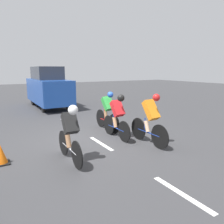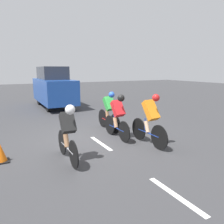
{
  "view_description": "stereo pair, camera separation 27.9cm",
  "coord_description": "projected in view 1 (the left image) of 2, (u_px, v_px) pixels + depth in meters",
  "views": [
    {
      "loc": [
        2.94,
        6.31,
        2.25
      ],
      "look_at": [
        -0.39,
        0.62,
        0.95
      ],
      "focal_mm": 35.0,
      "sensor_mm": 36.0,
      "label": 1
    },
    {
      "loc": [
        2.7,
        6.44,
        2.25
      ],
      "look_at": [
        -0.39,
        0.62,
        0.95
      ],
      "focal_mm": 35.0,
      "sensor_mm": 36.0,
      "label": 2
    }
  ],
  "objects": [
    {
      "name": "traffic_cone",
      "position": [
        1.0,
        155.0,
        5.22
      ],
      "size": [
        0.36,
        0.36,
        0.49
      ],
      "color": "black",
      "rests_on": "ground"
    },
    {
      "name": "cyclist_orange",
      "position": [
        150.0,
        118.0,
        6.48
      ],
      "size": [
        0.34,
        1.71,
        1.57
      ],
      "color": "black",
      "rests_on": "ground"
    },
    {
      "name": "support_car",
      "position": [
        48.0,
        88.0,
        12.9
      ],
      "size": [
        1.7,
        4.49,
        2.39
      ],
      "color": "black",
      "rests_on": "ground"
    },
    {
      "name": "lane_stripe_far",
      "position": [
        67.0,
        122.0,
        9.42
      ],
      "size": [
        0.12,
        1.4,
        0.01
      ],
      "primitive_type": "cube",
      "color": "white",
      "rests_on": "ground"
    },
    {
      "name": "lane_stripe_mid",
      "position": [
        101.0,
        143.0,
        6.71
      ],
      "size": [
        0.12,
        1.4,
        0.01
      ],
      "primitive_type": "cube",
      "color": "white",
      "rests_on": "ground"
    },
    {
      "name": "cyclist_black",
      "position": [
        70.0,
        132.0,
        5.21
      ],
      "size": [
        0.33,
        1.63,
        1.46
      ],
      "color": "black",
      "rests_on": "ground"
    },
    {
      "name": "lane_stripe_near",
      "position": [
        182.0,
        194.0,
        4.0
      ],
      "size": [
        0.12,
        1.4,
        0.01
      ],
      "primitive_type": "cube",
      "color": "white",
      "rests_on": "ground"
    },
    {
      "name": "ground_plane",
      "position": [
        92.0,
        138.0,
        7.23
      ],
      "size": [
        60.0,
        60.0,
        0.0
      ],
      "primitive_type": "plane",
      "color": "#38383A"
    },
    {
      "name": "cyclist_red",
      "position": [
        117.0,
        115.0,
        7.05
      ],
      "size": [
        0.34,
        1.64,
        1.49
      ],
      "color": "black",
      "rests_on": "ground"
    },
    {
      "name": "cyclist_green",
      "position": [
        108.0,
        110.0,
        8.0
      ],
      "size": [
        0.36,
        1.72,
        1.47
      ],
      "color": "black",
      "rests_on": "ground"
    }
  ]
}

